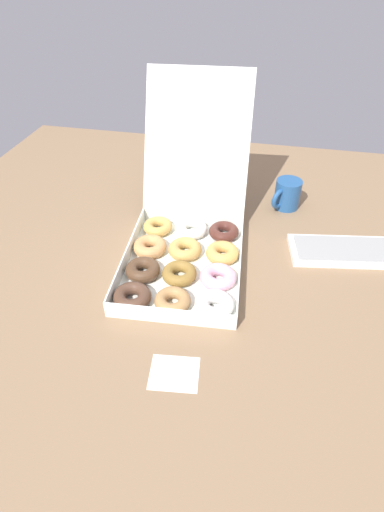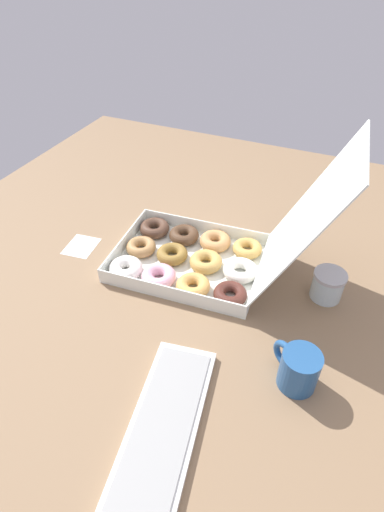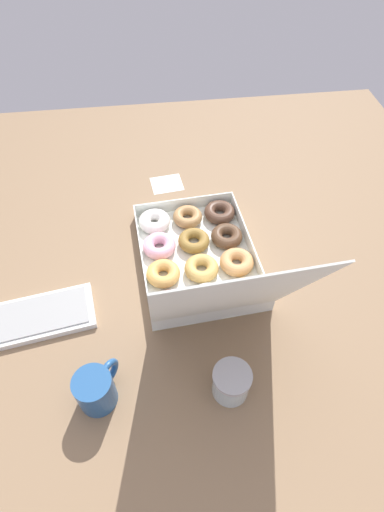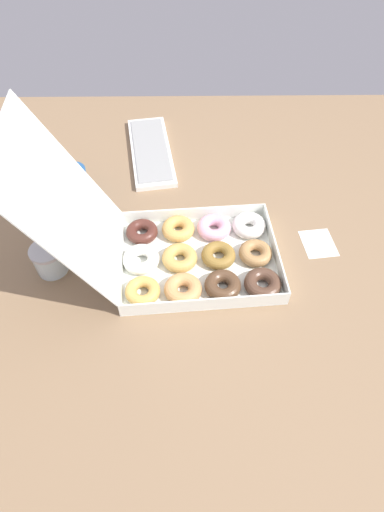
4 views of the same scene
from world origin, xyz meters
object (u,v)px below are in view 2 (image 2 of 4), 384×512
at_px(keyboard, 164,426).
at_px(donut_box, 198,255).
at_px(glass_jar, 328,285).
at_px(coffee_mug, 298,368).

bearing_deg(keyboard, donut_box, -165.19).
xyz_separation_m(donut_box, glass_jar, (-0.02, 0.37, -0.00)).
height_order(keyboard, coffee_mug, coffee_mug).
xyz_separation_m(coffee_mug, glass_jar, (-0.30, 0.02, -0.01)).
bearing_deg(donut_box, coffee_mug, 51.77).
bearing_deg(glass_jar, coffee_mug, -3.78).
height_order(donut_box, keyboard, donut_box).
bearing_deg(donut_box, glass_jar, 93.41).
bearing_deg(coffee_mug, glass_jar, 176.22).
height_order(donut_box, coffee_mug, donut_box).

